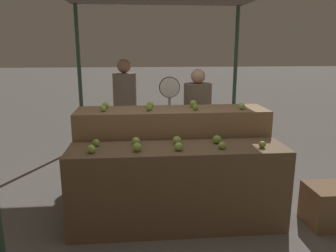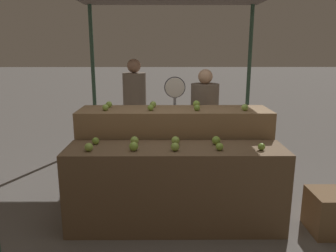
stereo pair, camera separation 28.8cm
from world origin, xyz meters
name	(u,v)px [view 1 (the left image)]	position (x,y,z in m)	size (l,w,h in m)	color
ground_plane	(178,225)	(0.00, 0.00, 0.00)	(60.00, 60.00, 0.00)	#66605B
display_counter_front	(178,187)	(0.00, 0.00, 0.43)	(2.21, 0.55, 0.87)	brown
display_counter_back	(172,156)	(0.00, 0.60, 0.57)	(2.21, 0.55, 1.15)	olive
apple_front_0	(91,149)	(-0.84, -0.12, 0.91)	(0.08, 0.08, 0.08)	#8EB247
apple_front_1	(137,147)	(-0.41, -0.11, 0.91)	(0.09, 0.09, 0.09)	#84AD3D
apple_front_2	(178,147)	(-0.01, -0.12, 0.91)	(0.08, 0.08, 0.08)	#8EB247
apple_front_3	(222,145)	(0.42, -0.10, 0.90)	(0.08, 0.08, 0.08)	#84AD3D
apple_front_4	(262,144)	(0.83, -0.10, 0.90)	(0.07, 0.07, 0.07)	#7AA338
apple_front_5	(96,143)	(-0.83, 0.11, 0.90)	(0.07, 0.07, 0.07)	#7AA338
apple_front_6	(136,141)	(-0.42, 0.10, 0.91)	(0.09, 0.09, 0.09)	#8EB247
apple_front_7	(177,140)	(0.00, 0.10, 0.91)	(0.09, 0.09, 0.09)	#8EB247
apple_front_8	(217,139)	(0.42, 0.10, 0.91)	(0.09, 0.09, 0.09)	#7AA338
apple_back_0	(103,108)	(-0.78, 0.50, 1.18)	(0.07, 0.07, 0.07)	#8EB247
apple_back_1	(149,108)	(-0.27, 0.49, 1.18)	(0.07, 0.07, 0.07)	#7AA338
apple_back_2	(195,107)	(0.25, 0.49, 1.18)	(0.07, 0.07, 0.07)	#7AA338
apple_back_3	(242,106)	(0.79, 0.48, 1.19)	(0.08, 0.08, 0.08)	#8EB247
apple_back_4	(105,105)	(-0.78, 0.70, 1.18)	(0.07, 0.07, 0.07)	#84AD3D
apple_back_5	(150,105)	(-0.25, 0.71, 1.18)	(0.08, 0.08, 0.08)	#8EB247
apple_back_6	(193,104)	(0.27, 0.70, 1.19)	(0.09, 0.09, 0.09)	#84AD3D
produce_scale	(170,108)	(0.02, 1.12, 1.07)	(0.28, 0.20, 1.48)	#99999E
person_vendor_at_scale	(197,116)	(0.45, 1.45, 0.88)	(0.47, 0.47, 1.55)	#2D2D38
person_customer_left	(125,104)	(-0.61, 2.15, 0.96)	(0.44, 0.44, 1.67)	#2D2D38
wooden_crate_side	(327,206)	(1.58, -0.12, 0.21)	(0.43, 0.43, 0.43)	brown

